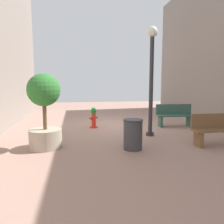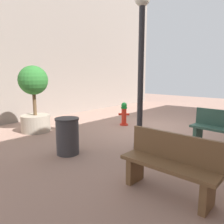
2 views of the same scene
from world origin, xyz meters
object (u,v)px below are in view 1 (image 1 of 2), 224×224
object	(u,v)px
bench_far	(217,129)
street_lamp	(152,69)
trash_bin	(133,134)
fire_hydrant	(93,118)
bench_near	(174,115)
planter_tree	(44,108)

from	to	relation	value
bench_far	street_lamp	bearing A→B (deg)	-43.04
street_lamp	trash_bin	bearing A→B (deg)	54.88
fire_hydrant	trash_bin	world-z (taller)	trash_bin
trash_bin	street_lamp	bearing A→B (deg)	-125.12
bench_near	fire_hydrant	bearing A→B (deg)	-5.08
planter_tree	bench_near	bearing A→B (deg)	-155.35
planter_tree	trash_bin	world-z (taller)	planter_tree
trash_bin	fire_hydrant	bearing A→B (deg)	-75.33
fire_hydrant	bench_far	distance (m)	4.70
bench_far	street_lamp	world-z (taller)	street_lamp
bench_near	trash_bin	bearing A→B (deg)	47.79
fire_hydrant	bench_far	bearing A→B (deg)	137.06
bench_near	planter_tree	world-z (taller)	planter_tree
street_lamp	bench_near	bearing A→B (deg)	-138.15
bench_far	fire_hydrant	bearing A→B (deg)	-42.94
trash_bin	planter_tree	bearing A→B (deg)	-12.95
street_lamp	trash_bin	world-z (taller)	street_lamp
bench_near	street_lamp	bearing A→B (deg)	41.85
planter_tree	street_lamp	world-z (taller)	street_lamp
bench_near	street_lamp	xyz separation A→B (m)	(1.59, 1.43, 1.85)
bench_far	trash_bin	size ratio (longest dim) A/B	1.78
planter_tree	fire_hydrant	bearing A→B (deg)	-121.47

